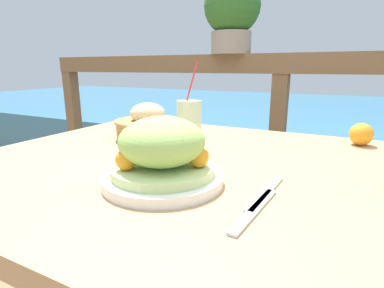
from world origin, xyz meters
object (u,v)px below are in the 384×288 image
(salad_plate, at_px, (163,155))
(potted_plant, at_px, (232,12))
(drink_glass, at_px, (189,124))
(bread_basket, at_px, (148,125))

(salad_plate, xyz_separation_m, potted_plant, (-0.21, 0.96, 0.42))
(salad_plate, xyz_separation_m, drink_glass, (-0.08, 0.28, 0.01))
(salad_plate, xyz_separation_m, bread_basket, (-0.25, 0.31, -0.01))
(drink_glass, xyz_separation_m, potted_plant, (-0.13, 0.68, 0.41))
(bread_basket, height_order, potted_plant, potted_plant)
(salad_plate, bearing_deg, drink_glass, 107.08)
(drink_glass, height_order, potted_plant, potted_plant)
(salad_plate, relative_size, potted_plant, 0.70)
(salad_plate, height_order, bread_basket, salad_plate)
(drink_glass, relative_size, bread_basket, 1.14)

